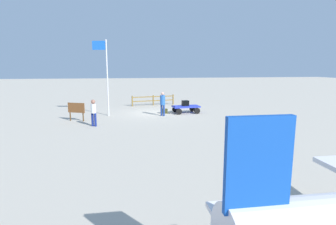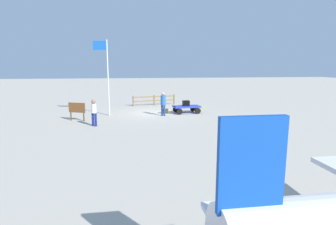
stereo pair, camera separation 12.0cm
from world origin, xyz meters
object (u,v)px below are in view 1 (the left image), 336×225
at_px(suitcase_tan, 185,103).
at_px(worker_trailing, 94,111).
at_px(suitcase_maroon, 164,111).
at_px(worker_lead, 163,102).
at_px(flagpole, 105,71).
at_px(luggage_cart, 186,108).
at_px(signboard, 76,109).

relative_size(suitcase_tan, worker_trailing, 0.34).
distance_m(suitcase_maroon, worker_lead, 1.33).
height_order(worker_trailing, flagpole, flagpole).
height_order(luggage_cart, signboard, signboard).
bearing_deg(suitcase_tan, luggage_cart, 92.08).
relative_size(suitcase_tan, flagpole, 0.10).
xyz_separation_m(flagpole, signboard, (1.82, 1.68, -2.43)).
bearing_deg(luggage_cart, signboard, 13.61).
xyz_separation_m(worker_lead, worker_trailing, (4.49, 2.75, -0.08)).
distance_m(luggage_cart, signboard, 7.91).
bearing_deg(worker_trailing, luggage_cart, -150.23).
relative_size(luggage_cart, worker_trailing, 1.32).
xyz_separation_m(worker_trailing, signboard, (1.30, -1.79, -0.13)).
distance_m(worker_lead, flagpole, 4.61).
distance_m(luggage_cart, suitcase_tan, 0.35).
distance_m(suitcase_tan, worker_lead, 2.15).
bearing_deg(worker_lead, signboard, 9.39).
bearing_deg(signboard, flagpole, -137.27).
relative_size(suitcase_tan, signboard, 0.45).
relative_size(suitcase_tan, worker_lead, 0.32).
height_order(suitcase_tan, flagpole, flagpole).
bearing_deg(signboard, luggage_cart, -166.39).
height_order(suitcase_maroon, worker_lead, worker_lead).
bearing_deg(suitcase_tan, worker_lead, 28.00).
xyz_separation_m(worker_lead, flagpole, (3.98, -0.72, 2.22)).
bearing_deg(signboard, worker_trailing, 125.98).
height_order(suitcase_maroon, signboard, signboard).
bearing_deg(luggage_cart, worker_trailing, 29.77).
distance_m(worker_trailing, signboard, 2.22).
xyz_separation_m(suitcase_tan, worker_trailing, (6.38, 3.75, 0.17)).
height_order(suitcase_tan, signboard, signboard).
bearing_deg(worker_trailing, flagpole, -98.48).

